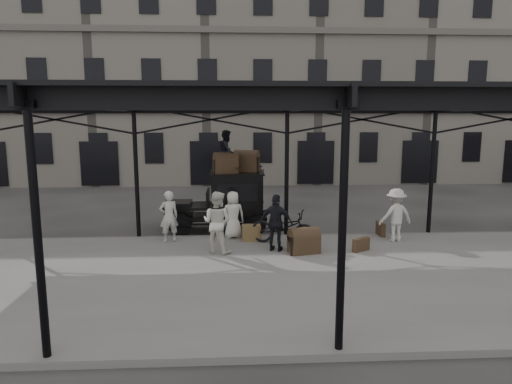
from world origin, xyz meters
TOP-DOWN VIEW (x-y plane):
  - ground at (0.00, 0.00)m, footprint 120.00×120.00m
  - platform at (0.00, -2.00)m, footprint 28.00×8.00m
  - canopy at (0.00, -1.72)m, footprint 22.50×9.00m
  - building_frontage at (0.00, 18.00)m, footprint 64.00×8.00m
  - taxi at (-1.98, 3.13)m, footprint 3.65×1.55m
  - porter_left at (-3.88, 1.27)m, footprint 0.71×0.59m
  - porter_midleft at (-2.29, 0.02)m, footprint 1.11×1.01m
  - porter_centre at (-1.82, 1.66)m, footprint 0.87×0.67m
  - porter_official at (-0.53, 0.09)m, footprint 1.10×0.76m
  - porter_right at (3.42, 0.96)m, footprint 1.21×0.84m
  - bicycle at (-0.24, 0.78)m, footprint 2.24×1.50m
  - porter_roof at (-2.01, 3.03)m, footprint 0.71×0.83m
  - steamer_trunk_roof_near at (-2.06, 2.88)m, footprint 0.92×0.68m
  - steamer_trunk_roof_far at (-1.31, 3.33)m, footprint 1.00×0.77m
  - steamer_trunk_platform at (0.27, -0.16)m, footprint 0.98×0.73m
  - wicker_hamper at (-1.22, 1.31)m, footprint 0.61×0.46m
  - suitcase_upright at (3.20, 1.69)m, footprint 0.16×0.60m
  - suitcase_flat at (2.02, -0.09)m, footprint 0.59×0.43m

SIDE VIEW (x-z plane):
  - ground at x=0.00m, z-range 0.00..0.00m
  - platform at x=0.00m, z-range 0.00..0.15m
  - suitcase_flat at x=2.02m, z-range 0.15..0.55m
  - suitcase_upright at x=3.20m, z-range 0.15..0.60m
  - wicker_hamper at x=-1.22m, z-range 0.15..0.65m
  - steamer_trunk_platform at x=0.27m, z-range 0.15..0.79m
  - bicycle at x=-0.24m, z-range 0.15..1.26m
  - porter_centre at x=-1.82m, z-range 0.15..1.72m
  - porter_left at x=-3.88m, z-range 0.15..1.82m
  - porter_right at x=3.42m, z-range 0.15..1.88m
  - porter_official at x=-0.53m, z-range 0.15..1.88m
  - porter_midleft at x=-2.29m, z-range 0.15..1.99m
  - taxi at x=-1.98m, z-range 0.11..2.29m
  - steamer_trunk_roof_near at x=-2.06m, z-range 2.18..2.79m
  - steamer_trunk_roof_far at x=-1.31m, z-range 2.18..2.83m
  - porter_roof at x=-2.01m, z-range 2.18..3.69m
  - canopy at x=0.00m, z-range 2.23..6.97m
  - building_frontage at x=0.00m, z-range 0.00..14.00m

